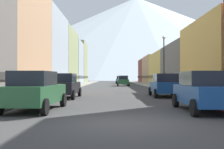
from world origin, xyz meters
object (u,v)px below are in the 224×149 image
Objects in this scene: potted_plant_0 at (41,88)px; car_left_1 at (65,86)px; car_driving_1 at (121,80)px; potted_plant_2 at (27,88)px; streetlamp_right at (165,54)px; pedestrian_0 at (161,82)px; pedestrian_1 at (12,88)px; potted_plant_1 at (193,87)px; car_left_0 at (36,91)px; car_right_1 at (166,85)px; car_driving_0 at (124,81)px; pedestrian_2 at (166,82)px; car_right_0 at (205,91)px.

car_left_1 is at bearing -59.07° from potted_plant_0.
car_driving_1 is 4.69× the size of potted_plant_2.
streetlamp_right is (9.15, 9.61, 3.09)m from car_left_1.
pedestrian_1 reaches higher than pedestrian_0.
car_left_1 is 11.83m from potted_plant_1.
potted_plant_2 is at bearing 110.12° from car_left_0.
potted_plant_1 is at bearing -81.93° from car_driving_1.
car_driving_1 is 33.65m from streetlamp_right.
pedestrian_1 is at bearing -99.57° from car_driving_1.
streetlamp_right is (1.55, 8.32, 3.09)m from car_right_1.
car_driving_0 is 10.75m from pedestrian_0.
car_left_0 is at bearing -112.33° from pedestrian_0.
car_left_0 reaches higher than pedestrian_1.
car_driving_0 is at bearing 75.56° from pedestrian_1.
car_left_1 is 1.01× the size of car_driving_0.
pedestrian_2 reaches higher than potted_plant_2.
car_left_0 reaches higher than pedestrian_0.
car_right_0 is 50.55m from car_driving_1.
car_driving_1 reaches higher than potted_plant_1.
pedestrian_2 reaches higher than car_right_1.
potted_plant_2 is 20.58m from pedestrian_0.
car_right_0 is 6.28× the size of potted_plant_0.
car_right_1 and car_driving_0 have the same top height.
car_left_1 is 13.62m from streetlamp_right.
car_right_1 reaches higher than potted_plant_1.
streetlamp_right is (-0.90, -7.54, 3.11)m from pedestrian_0.
car_driving_1 is 38.47m from potted_plant_1.
car_left_0 is 19.50m from streetlamp_right.
potted_plant_1 is 8.76m from pedestrian_2.
pedestrian_0 is (13.25, 15.75, 0.20)m from potted_plant_2.
car_driving_1 is 29.73m from pedestrian_2.
pedestrian_1 reaches higher than potted_plant_2.
pedestrian_1 is (-12.50, -20.80, 0.01)m from pedestrian_0.
potted_plant_1 is (10.80, 4.82, -0.31)m from car_left_1.
car_left_1 is 10.74m from car_right_0.
car_left_1 is 43.24m from car_driving_1.
car_driving_1 reaches higher than pedestrian_1.
potted_plant_2 is (-8.60, -41.51, -0.22)m from car_driving_1.
car_right_1 is at bearing -20.57° from potted_plant_0.
pedestrian_1 is (0.75, -5.05, 0.21)m from potted_plant_2.
car_left_1 is 7.71m from car_right_1.
car_driving_0 is 1.00× the size of car_driving_1.
pedestrian_2 is (10.05, 20.87, 0.04)m from car_left_0.
potted_plant_1 is 0.54× the size of pedestrian_0.
car_left_0 is at bearing -131.64° from potted_plant_1.
pedestrian_0 is (-0.75, 12.32, 0.29)m from potted_plant_1.
car_right_0 is 4.73× the size of potted_plant_2.
pedestrian_2 reaches higher than pedestrian_0.
car_right_0 is 12.82m from potted_plant_1.
pedestrian_2 is at bearing 77.11° from streetlamp_right.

